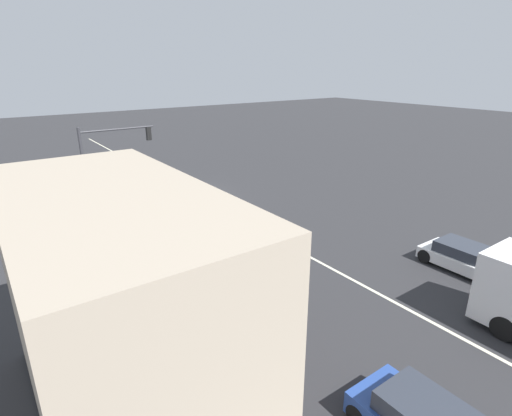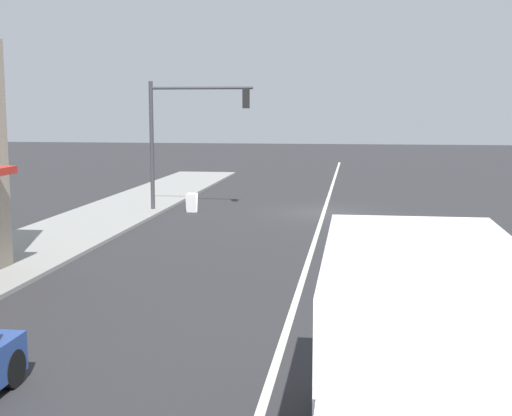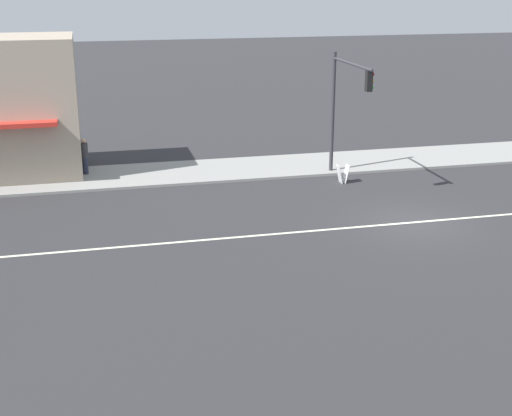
# 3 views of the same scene
# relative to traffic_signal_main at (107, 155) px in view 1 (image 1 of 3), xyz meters

# --- Properties ---
(ground_plane) EXTENTS (160.00, 160.00, 0.00)m
(ground_plane) POSITION_rel_traffic_signal_main_xyz_m (-6.12, 17.27, -3.90)
(ground_plane) COLOR #2B2B2D
(lane_marking_center) EXTENTS (0.16, 60.00, 0.01)m
(lane_marking_center) POSITION_rel_traffic_signal_main_xyz_m (-6.12, -0.73, -3.90)
(lane_marking_center) COLOR beige
(lane_marking_center) RESTS_ON ground
(building_corner_store) EXTENTS (5.06, 8.89, 6.31)m
(building_corner_store) POSITION_rel_traffic_signal_main_xyz_m (4.39, 16.02, -0.63)
(building_corner_store) COLOR tan
(building_corner_store) RESTS_ON sidewalk_right
(traffic_signal_main) EXTENTS (4.59, 0.34, 5.60)m
(traffic_signal_main) POSITION_rel_traffic_signal_main_xyz_m (0.00, 0.00, 0.00)
(traffic_signal_main) COLOR #333338
(traffic_signal_main) RESTS_ON sidewalk_right
(pedestrian) EXTENTS (0.34, 0.34, 1.69)m
(pedestrian) POSITION_rel_traffic_signal_main_xyz_m (3.52, 11.44, -2.89)
(pedestrian) COLOR #282D42
(pedestrian) RESTS_ON sidewalk_right
(warning_aframe_sign) EXTENTS (0.45, 0.53, 0.84)m
(warning_aframe_sign) POSITION_rel_traffic_signal_main_xyz_m (-0.35, 0.06, -3.47)
(warning_aframe_sign) COLOR silver
(warning_aframe_sign) RESTS_ON ground
(van_white) EXTENTS (1.90, 3.85, 1.25)m
(van_white) POSITION_rel_traffic_signal_main_xyz_m (-11.12, 16.99, -3.30)
(van_white) COLOR silver
(van_white) RESTS_ON ground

